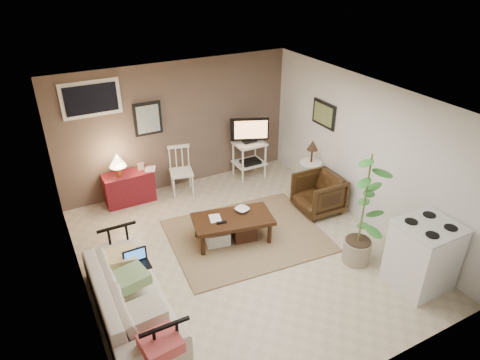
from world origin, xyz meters
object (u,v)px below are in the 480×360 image
coffee_table (232,227)px  side_table (311,161)px  sofa (130,290)px  potted_plant (364,207)px  stove (423,255)px  tv_stand (250,147)px  red_console (128,185)px  spindle_chair (181,172)px  armchair (319,192)px

coffee_table → side_table: 2.12m
sofa → potted_plant: bearing=-99.2°
coffee_table → stove: stove is taller
tv_stand → potted_plant: size_ratio=0.70×
red_console → spindle_chair: size_ratio=1.11×
sofa → spindle_chair: size_ratio=2.28×
spindle_chair → armchair: 2.56m
red_console → armchair: (2.86, -1.85, 0.02)m
side_table → stove: (-0.15, -2.73, -0.18)m
coffee_table → side_table: size_ratio=1.22×
side_table → potted_plant: bearing=-106.2°
sofa → tv_stand: (3.12, 2.57, 0.25)m
stove → side_table: bearing=86.9°
coffee_table → armchair: size_ratio=1.79×
side_table → stove: side_table is taller
potted_plant → stove: (0.42, -0.77, -0.46)m
coffee_table → tv_stand: bearing=53.9°
coffee_table → spindle_chair: size_ratio=1.46×
side_table → sofa: bearing=-159.1°
coffee_table → sofa: bearing=-156.7°
coffee_table → spindle_chair: (-0.13, 1.83, 0.17)m
tv_stand → sofa: bearing=-140.5°
red_console → tv_stand: size_ratio=0.81×
red_console → spindle_chair: 0.99m
red_console → spindle_chair: bearing=-6.8°
spindle_chair → side_table: bearing=-29.0°
armchair → stove: size_ratio=0.75×
side_table → stove: bearing=-93.1°
side_table → potted_plant: 2.06m
spindle_chair → sofa: bearing=-122.8°
sofa → tv_stand: tv_stand is taller
red_console → side_table: (3.08, -1.28, 0.33)m
red_console → spindle_chair: (0.98, -0.12, 0.08)m
coffee_table → spindle_chair: spindle_chair is taller
sofa → stove: stove is taller
coffee_table → stove: bearing=-48.8°
red_console → armchair: red_console is taller
tv_stand → side_table: size_ratio=1.15×
stove → tv_stand: bearing=97.6°
tv_stand → coffee_table: bearing=-126.1°
coffee_table → red_console: bearing=119.8°
spindle_chair → potted_plant: bearing=-63.9°
stove → sofa: bearing=160.5°
sofa → tv_stand: 4.05m
spindle_chair → stove: stove is taller
coffee_table → sofa: size_ratio=0.64×
red_console → side_table: 3.35m
red_console → side_table: side_table is taller
spindle_chair → stove: 4.36m
armchair → stove: (0.08, -2.17, 0.12)m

